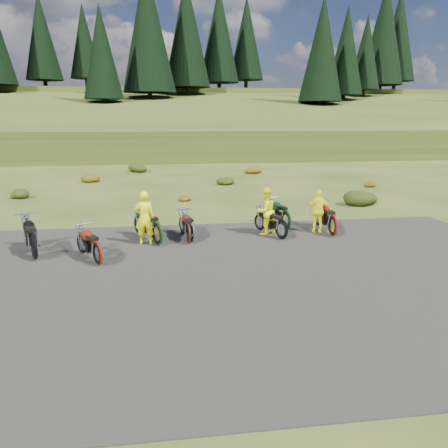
{
  "coord_description": "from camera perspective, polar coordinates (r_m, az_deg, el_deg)",
  "views": [
    {
      "loc": [
        -1.36,
        -13.04,
        4.23
      ],
      "look_at": [
        0.57,
        0.88,
        0.78
      ],
      "focal_mm": 35.0,
      "sensor_mm": 36.0,
      "label": 1
    }
  ],
  "objects": [
    {
      "name": "motorcycle_7",
      "position": [
        16.93,
        8.06,
        -0.8
      ],
      "size": [
        1.13,
        2.19,
        1.09
      ],
      "primitive_type": null,
      "rotation": [
        0.0,
        0.0,
        1.79
      ],
      "color": "black",
      "rests_on": "ground"
    },
    {
      "name": "conifer_27",
      "position": [
        74.37,
        15.66,
        20.92
      ],
      "size": [
        5.72,
        5.72,
        15.0
      ],
      "color": "black",
      "rests_on": "ground"
    },
    {
      "name": "conifer_24",
      "position": [
        82.88,
        -0.65,
        23.48
      ],
      "size": [
        7.04,
        7.04,
        18.0
      ],
      "color": "black",
      "rests_on": "ground"
    },
    {
      "name": "motorcycle_2",
      "position": [
        14.93,
        -8.67,
        -2.8
      ],
      "size": [
        1.69,
        2.39,
        1.2
      ],
      "primitive_type": null,
      "rotation": [
        0.0,
        0.0,
        2.02
      ],
      "color": "black",
      "rests_on": "ground"
    },
    {
      "name": "conifer_28",
      "position": [
        82.3,
        18.04,
        20.52
      ],
      "size": [
        5.28,
        5.28,
        14.0
      ],
      "color": "black",
      "rests_on": "ground"
    },
    {
      "name": "shrub_1",
      "position": [
        25.84,
        -25.27,
        3.75
      ],
      "size": [
        1.03,
        1.03,
        0.61
      ],
      "primitive_type": "ellipsoid",
      "color": "black",
      "rests_on": "ground"
    },
    {
      "name": "shrub_6",
      "position": [
        33.75,
        3.75,
        7.23
      ],
      "size": [
        1.3,
        1.3,
        0.77
      ],
      "primitive_type": "ellipsoid",
      "color": "brown",
      "rests_on": "ground"
    },
    {
      "name": "shrub_3",
      "position": [
        35.2,
        -11.1,
        7.4
      ],
      "size": [
        1.56,
        1.56,
        0.92
      ],
      "primitive_type": "ellipsoid",
      "color": "black",
      "rests_on": "ground"
    },
    {
      "name": "conifer_21",
      "position": [
        64.05,
        -15.72,
        20.8
      ],
      "size": [
        5.28,
        5.28,
        14.0
      ],
      "color": "black",
      "rests_on": "ground"
    },
    {
      "name": "conifer_20",
      "position": [
        90.1,
        -17.82,
        21.76
      ],
      "size": [
        5.72,
        5.72,
        15.0
      ],
      "color": "black",
      "rests_on": "ground"
    },
    {
      "name": "ground",
      "position": [
        13.78,
        -1.84,
        -4.07
      ],
      "size": [
        300.0,
        300.0,
        0.0
      ],
      "primitive_type": "plane",
      "color": "#324015",
      "rests_on": "ground"
    },
    {
      "name": "hill_slope",
      "position": [
        63.2,
        -6.74,
        9.87
      ],
      "size": [
        300.0,
        45.97,
        9.37
      ],
      "primitive_type": null,
      "rotation": [
        0.14,
        0.0,
        0.0
      ],
      "color": "#374416",
      "rests_on": "ground"
    },
    {
      "name": "conifer_25",
      "position": [
        89.73,
        2.95,
        23.04
      ],
      "size": [
        6.6,
        6.6,
        17.0
      ],
      "color": "black",
      "rests_on": "ground"
    },
    {
      "name": "conifer_22",
      "position": [
        70.19,
        -9.97,
        23.91
      ],
      "size": [
        7.92,
        7.92,
        20.0
      ],
      "color": "black",
      "rests_on": "ground"
    },
    {
      "name": "motorcycle_0",
      "position": [
        14.48,
        -23.4,
        -4.34
      ],
      "size": [
        1.59,
        2.44,
        1.21
      ],
      "primitive_type": null,
      "rotation": [
        0.0,
        0.0,
        1.96
      ],
      "color": "black",
      "rests_on": "ground"
    },
    {
      "name": "gravel_pad",
      "position": [
        11.9,
        -0.81,
        -7.0
      ],
      "size": [
        20.0,
        12.0,
        0.04
      ],
      "primitive_type": "cube",
      "color": "black",
      "rests_on": "ground"
    },
    {
      "name": "motorcycle_5",
      "position": [
        15.59,
        7.47,
        -2.05
      ],
      "size": [
        1.38,
        2.11,
        1.05
      ],
      "primitive_type": null,
      "rotation": [
        0.0,
        0.0,
        1.96
      ],
      "color": "black",
      "rests_on": "ground"
    },
    {
      "name": "shrub_7",
      "position": [
        22.65,
        17.51,
        3.59
      ],
      "size": [
        1.56,
        1.56,
        0.92
      ],
      "primitive_type": "ellipsoid",
      "color": "black",
      "rests_on": "ground"
    },
    {
      "name": "shrub_2",
      "position": [
        30.28,
        -17.11,
        5.9
      ],
      "size": [
        1.3,
        1.3,
        0.77
      ],
      "primitive_type": "ellipsoid",
      "color": "brown",
      "rests_on": "ground"
    },
    {
      "name": "person_middle",
      "position": [
        14.86,
        -10.33,
        0.68
      ],
      "size": [
        0.68,
        0.45,
        1.82
      ],
      "primitive_type": "imported",
      "rotation": [
        0.0,
        0.0,
        3.11
      ],
      "color": "yellow",
      "rests_on": "ground"
    },
    {
      "name": "shrub_4",
      "position": [
        22.62,
        -5.34,
        3.56
      ],
      "size": [
        0.77,
        0.77,
        0.45
      ],
      "primitive_type": "ellipsoid",
      "color": "brown",
      "rests_on": "ground"
    },
    {
      "name": "person_right_b",
      "position": [
        16.57,
        12.24,
        1.57
      ],
      "size": [
        1.0,
        0.55,
        1.61
      ],
      "primitive_type": "imported",
      "rotation": [
        0.0,
        0.0,
        2.96
      ],
      "color": "yellow",
      "rests_on": "ground"
    },
    {
      "name": "person_right_a",
      "position": [
        15.98,
        5.43,
        1.59
      ],
      "size": [
        1.05,
        0.99,
        1.73
      ],
      "primitive_type": "imported",
      "rotation": [
        0.0,
        0.0,
        3.66
      ],
      "color": "yellow",
      "rests_on": "ground"
    },
    {
      "name": "conifer_26",
      "position": [
        66.58,
        12.7,
        21.38
      ],
      "size": [
        6.16,
        6.16,
        16.0
      ],
      "color": "black",
      "rests_on": "ground"
    },
    {
      "name": "shrub_5",
      "position": [
        28.09,
        0.09,
        5.77
      ],
      "size": [
        1.03,
        1.03,
        0.61
      ],
      "primitive_type": "ellipsoid",
      "color": "black",
      "rests_on": "ground"
    },
    {
      "name": "motorcycle_1",
      "position": [
        13.33,
        -16.08,
        -5.25
      ],
      "size": [
        1.55,
        2.06,
        1.04
      ],
      "primitive_type": null,
      "rotation": [
        0.0,
        0.0,
        2.08
      ],
      "color": "maroon",
      "rests_on": "ground"
    },
    {
      "name": "shrub_8",
      "position": [
        28.65,
        18.27,
        5.08
      ],
      "size": [
        0.77,
        0.77,
        0.45
      ],
      "primitive_type": "ellipsoid",
      "color": "brown",
      "rests_on": "ground"
    },
    {
      "name": "conifer_23",
      "position": [
        76.33,
        -4.92,
        23.74
      ],
      "size": [
        7.48,
        7.48,
        19.0
      ],
      "color": "black",
      "rests_on": "ground"
    },
    {
      "name": "conifer_30",
      "position": [
        98.95,
        21.8,
        21.86
      ],
      "size": [
        7.48,
        7.48,
        19.0
      ],
      "color": "black",
      "rests_on": "ground"
    },
    {
      "name": "conifer_19",
      "position": [
        85.37,
        -22.78,
        21.65
      ],
      "size": [
        6.16,
        6.16,
        16.0
      ],
      "color": "black",
      "rests_on": "ground"
    },
    {
      "name": "motorcycle_4",
      "position": [
        15.02,
        -4.62,
        -2.59
      ],
      "size": [
        0.77,
        1.95,
        1.0
      ],
      "primitive_type": null,
      "rotation": [
        0.0,
        0.0,
        1.64
      ],
      "color": "#4C180C",
      "rests_on": "ground"
    },
    {
      "name": "motorcycle_6",
      "position": [
        16.37,
        13.94,
        -1.58
      ],
      "size": [
        0.76,
        2.19,
        1.14
      ],
      "primitive_type": null,
      "rotation": [
        0.0,
        0.0,
        1.59
      ],
      "color": "maroon",
      "rests_on": "ground"
    },
    {
      "name": "hill_plateau",
      "position": [
        123.12,
        -7.41,
        11.72
      ],
      "size": [
        300.0,
        90.0,
        9.17
      ],
      "primitive_type": "cube",
      "color": "#374416",
      "rests_on": "ground"
    },
    {
      "name": "conifer_29",
      "position": [
        90.85,
        20.18,
        22.35
      ],
      "size": [
        7.92,
        7.92,
        20.0
      ],
      "color": "black",
      "rests_on": "ground"
    },
    {
      "name": "motorcycle_3",
      "position": [
        15.26,
        -4.23,
        -2.32
      ],
      "size": [
        1.03,
        1.96,
        0.98
      ],
      "primitive_type": null,
      "rotation": [
        0.0,
        0.0,
        1.8
      ],
      "color": "#A1A0A5",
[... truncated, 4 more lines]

